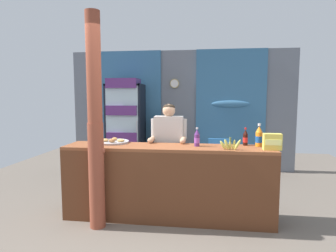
# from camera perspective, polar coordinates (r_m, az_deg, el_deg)

# --- Properties ---
(ground_plane) EXTENTS (8.23, 8.23, 0.00)m
(ground_plane) POSITION_cam_1_polar(r_m,az_deg,el_deg) (4.76, 0.45, -14.34)
(ground_plane) COLOR #665B51
(back_wall_curtained) EXTENTS (5.01, 0.22, 2.67)m
(back_wall_curtained) POSITION_cam_1_polar(r_m,az_deg,el_deg) (6.40, 2.43, 3.50)
(back_wall_curtained) COLOR slate
(back_wall_curtained) RESTS_ON ground
(stall_counter) EXTENTS (2.77, 0.53, 0.99)m
(stall_counter) POSITION_cam_1_polar(r_m,az_deg,el_deg) (3.74, -0.28, -10.32)
(stall_counter) COLOR brown
(stall_counter) RESTS_ON ground
(timber_post) EXTENTS (0.21, 0.19, 2.66)m
(timber_post) POSITION_cam_1_polar(r_m,az_deg,el_deg) (3.57, -14.49, -0.25)
(timber_post) COLOR brown
(timber_post) RESTS_ON ground
(drink_fridge) EXTENTS (0.76, 0.64, 2.02)m
(drink_fridge) POSITION_cam_1_polar(r_m,az_deg,el_deg) (6.14, -8.62, 0.83)
(drink_fridge) COLOR black
(drink_fridge) RESTS_ON ground
(bottle_shelf_rack) EXTENTS (0.48, 0.28, 1.23)m
(bottle_shelf_rack) POSITION_cam_1_polar(r_m,az_deg,el_deg) (6.21, -0.42, -3.43)
(bottle_shelf_rack) COLOR brown
(bottle_shelf_rack) RESTS_ON ground
(plastic_lawn_chair) EXTENTS (0.45, 0.45, 0.86)m
(plastic_lawn_chair) POSITION_cam_1_polar(r_m,az_deg,el_deg) (5.61, 10.30, -6.05)
(plastic_lawn_chair) COLOR #3884D6
(plastic_lawn_chair) RESTS_ON ground
(shopkeeper) EXTENTS (0.54, 0.42, 1.54)m
(shopkeeper) POSITION_cam_1_polar(r_m,az_deg,el_deg) (4.21, 0.17, -3.30)
(shopkeeper) COLOR #28282D
(shopkeeper) RESTS_ON ground
(soda_bottle_orange_soda) EXTENTS (0.09, 0.09, 0.30)m
(soda_bottle_orange_soda) POSITION_cam_1_polar(r_m,az_deg,el_deg) (3.91, 17.93, -2.08)
(soda_bottle_orange_soda) COLOR orange
(soda_bottle_orange_soda) RESTS_ON stall_counter
(soda_bottle_grape_soda) EXTENTS (0.07, 0.07, 0.25)m
(soda_bottle_grape_soda) POSITION_cam_1_polar(r_m,az_deg,el_deg) (3.75, 5.88, -2.47)
(soda_bottle_grape_soda) COLOR #56286B
(soda_bottle_grape_soda) RESTS_ON stall_counter
(soda_bottle_cola) EXTENTS (0.06, 0.06, 0.24)m
(soda_bottle_cola) POSITION_cam_1_polar(r_m,az_deg,el_deg) (3.94, 15.39, -2.32)
(soda_bottle_cola) COLOR black
(soda_bottle_cola) RESTS_ON stall_counter
(snack_box_instant_noodle) EXTENTS (0.21, 0.11, 0.20)m
(snack_box_instant_noodle) POSITION_cam_1_polar(r_m,az_deg,el_deg) (3.71, 20.35, -3.00)
(snack_box_instant_noodle) COLOR #EAD14C
(snack_box_instant_noodle) RESTS_ON stall_counter
(pastry_tray) EXTENTS (0.46, 0.46, 0.07)m
(pastry_tray) POSITION_cam_1_polar(r_m,az_deg,el_deg) (4.09, -11.07, -3.10)
(pastry_tray) COLOR #BCBCC1
(pastry_tray) RESTS_ON stall_counter
(banana_bunch) EXTENTS (0.27, 0.06, 0.16)m
(banana_bunch) POSITION_cam_1_polar(r_m,az_deg,el_deg) (3.58, 12.44, -3.72)
(banana_bunch) COLOR #CCC14C
(banana_bunch) RESTS_ON stall_counter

